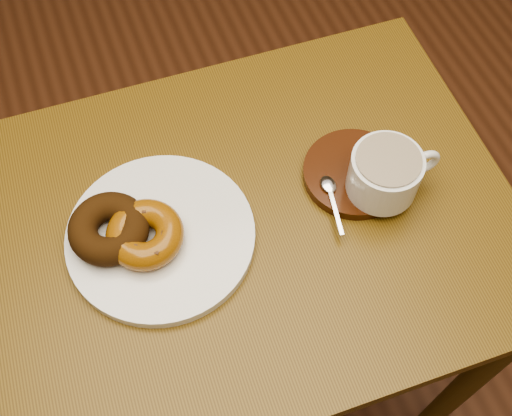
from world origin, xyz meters
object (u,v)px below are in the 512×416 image
object	(u,v)px
saucer	(354,173)
cafe_table	(244,255)
donut_plate	(161,236)
coffee_cup	(386,173)

from	to	relation	value
saucer	cafe_table	bearing A→B (deg)	-176.71
donut_plate	saucer	xyz separation A→B (m)	(0.29, -0.00, 0.00)
donut_plate	coffee_cup	size ratio (longest dim) A/B	1.97
cafe_table	saucer	world-z (taller)	saucer
coffee_cup	donut_plate	bearing A→B (deg)	176.84
saucer	coffee_cup	xyz separation A→B (m)	(0.02, -0.04, 0.04)
cafe_table	coffee_cup	world-z (taller)	coffee_cup
donut_plate	coffee_cup	bearing A→B (deg)	-7.13
cafe_table	donut_plate	world-z (taller)	donut_plate
cafe_table	coffee_cup	xyz separation A→B (m)	(0.20, -0.03, 0.17)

